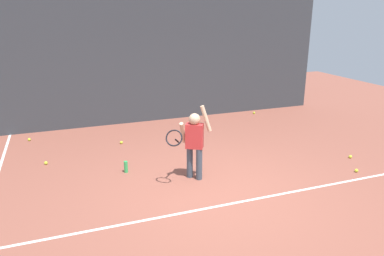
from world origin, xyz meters
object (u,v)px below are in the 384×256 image
water_bottle (126,167)px  tennis_player (194,140)px  tennis_ball_4 (356,171)px  tennis_ball_0 (121,142)px  tennis_ball_2 (350,157)px  tennis_ball_3 (46,163)px  tennis_ball_5 (254,113)px  tennis_ball_1 (29,140)px

water_bottle → tennis_player: bearing=-31.9°
tennis_player → tennis_ball_4: 3.13m
tennis_ball_0 → tennis_ball_2: size_ratio=1.00×
tennis_player → tennis_ball_4: size_ratio=20.46×
tennis_ball_2 → tennis_ball_3: same height
tennis_ball_2 → tennis_ball_0: bearing=149.7°
tennis_ball_3 → tennis_ball_0: bearing=22.8°
water_bottle → tennis_ball_3: water_bottle is taller
tennis_ball_4 → tennis_ball_5: (0.24, 4.26, 0.00)m
tennis_ball_2 → tennis_ball_5: (-0.16, 3.67, 0.00)m
tennis_ball_0 → tennis_ball_2: 4.91m
tennis_player → tennis_ball_0: tennis_player is taller
tennis_ball_3 → tennis_ball_5: size_ratio=1.00×
tennis_ball_2 → tennis_ball_4: 0.71m
tennis_player → tennis_ball_2: bearing=26.9°
tennis_ball_1 → tennis_ball_5: same height
water_bottle → tennis_ball_5: size_ratio=3.33×
water_bottle → tennis_ball_5: water_bottle is taller
tennis_ball_3 → tennis_ball_4: bearing=-23.8°
water_bottle → tennis_ball_2: size_ratio=3.33×
tennis_ball_5 → tennis_ball_1: bearing=-177.6°
tennis_ball_1 → tennis_ball_3: size_ratio=1.00×
tennis_player → water_bottle: (-1.09, 0.68, -0.62)m
tennis_ball_3 → tennis_player: bearing=-32.4°
tennis_ball_2 → tennis_ball_4: same height
tennis_ball_0 → tennis_ball_4: size_ratio=1.00×
tennis_ball_4 → tennis_ball_5: same height
tennis_player → tennis_ball_1: bearing=162.6°
tennis_ball_1 → water_bottle: bearing=-54.7°
tennis_ball_1 → tennis_ball_5: bearing=2.4°
tennis_ball_0 → tennis_ball_3: bearing=-157.2°
tennis_player → water_bottle: size_ratio=6.14×
tennis_ball_0 → tennis_ball_3: same height
tennis_ball_0 → tennis_ball_4: 4.92m
tennis_ball_5 → tennis_ball_4: bearing=-93.2°
tennis_player → tennis_ball_4: tennis_player is taller
water_bottle → tennis_ball_2: 4.52m
water_bottle → tennis_ball_1: size_ratio=3.33×
water_bottle → tennis_ball_3: size_ratio=3.33×
tennis_ball_5 → tennis_ball_0: bearing=-163.7°
tennis_ball_1 → tennis_player: bearing=-48.0°
tennis_ball_1 → tennis_ball_4: same height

